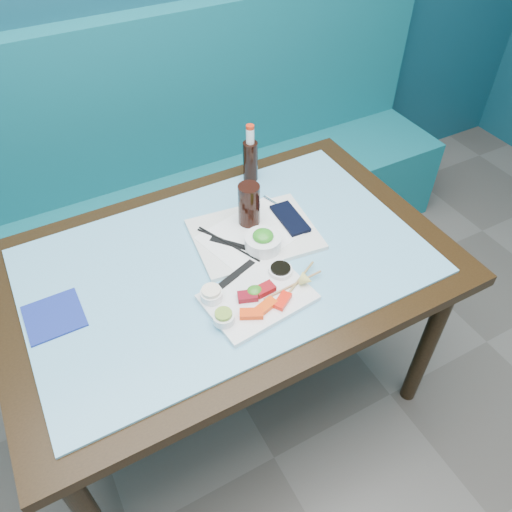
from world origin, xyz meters
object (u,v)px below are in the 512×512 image
cola_glass (249,205)px  cola_bottle_body (250,161)px  dining_table (227,280)px  sashimi_plate (258,298)px  seaweed_bowl (263,242)px  serving_tray (254,234)px  blue_napkin (54,316)px  booth_bench (152,206)px

cola_glass → cola_bottle_body: (0.13, 0.23, -0.01)m
dining_table → cola_glass: bearing=38.3°
cola_bottle_body → sashimi_plate: bearing=-116.0°
sashimi_plate → cola_glass: size_ratio=2.02×
dining_table → seaweed_bowl: seaweed_bowl is taller
dining_table → sashimi_plate: sashimi_plate is taller
dining_table → sashimi_plate: bearing=-86.8°
dining_table → serving_tray: serving_tray is taller
dining_table → blue_napkin: size_ratio=9.05×
booth_bench → seaweed_bowl: size_ratio=26.15×
sashimi_plate → cola_bottle_body: cola_bottle_body is taller
booth_bench → dining_table: bearing=-90.0°
booth_bench → seaweed_bowl: bearing=-82.0°
dining_table → cola_bottle_body: size_ratio=9.11×
cola_glass → dining_table: bearing=-141.7°
serving_tray → blue_napkin: size_ratio=2.53×
dining_table → cola_glass: size_ratio=9.48×
dining_table → serving_tray: 0.17m
sashimi_plate → serving_tray: (0.12, 0.24, -0.00)m
booth_bench → blue_napkin: (-0.52, -0.81, 0.39)m
sashimi_plate → blue_napkin: sashimi_plate is taller
blue_napkin → sashimi_plate: bearing=-22.0°
booth_bench → serving_tray: booth_bench is taller
cola_bottle_body → serving_tray: bearing=-115.7°
booth_bench → cola_glass: booth_bench is taller
serving_tray → seaweed_bowl: bearing=-90.9°
blue_napkin → serving_tray: bearing=2.5°
cola_bottle_body → blue_napkin: 0.86m
sashimi_plate → dining_table: bearing=86.8°
booth_bench → serving_tray: (0.13, -0.78, 0.39)m
serving_tray → booth_bench: bearing=106.2°
cola_glass → blue_napkin: 0.67m
booth_bench → sashimi_plate: (0.01, -1.03, 0.39)m
booth_bench → serving_tray: bearing=-80.5°
seaweed_bowl → sashimi_plate: bearing=-123.3°
seaweed_bowl → cola_bottle_body: (0.15, 0.36, 0.04)m
booth_bench → dining_table: (0.00, -0.84, 0.29)m
dining_table → blue_napkin: blue_napkin is taller
cola_glass → cola_bottle_body: size_ratio=0.96×
booth_bench → dining_table: booth_bench is taller
seaweed_bowl → cola_glass: (0.02, 0.13, 0.05)m
seaweed_bowl → cola_glass: bearing=81.3°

